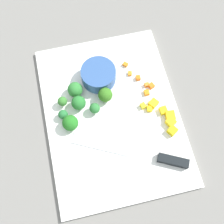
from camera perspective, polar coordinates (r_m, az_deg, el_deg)
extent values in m
plane|color=slate|center=(0.75, 0.00, -0.61)|extent=(4.00, 4.00, 0.00)
cube|color=white|center=(0.74, 0.00, -0.45)|extent=(0.47, 0.35, 0.01)
cylinder|color=#30528F|center=(0.76, -2.75, 7.48)|extent=(0.09, 0.09, 0.04)
cube|color=silver|center=(0.71, -2.38, -6.56)|extent=(0.09, 0.14, 0.00)
cube|color=black|center=(0.71, 12.27, -9.64)|extent=(0.05, 0.08, 0.02)
cube|color=orange|center=(0.77, 7.97, 5.28)|extent=(0.02, 0.02, 0.01)
cube|color=orange|center=(0.80, 2.73, 9.58)|extent=(0.02, 0.02, 0.01)
cube|color=orange|center=(0.78, 5.30, 6.90)|extent=(0.01, 0.01, 0.01)
cube|color=orange|center=(0.77, 7.04, 5.49)|extent=(0.01, 0.01, 0.01)
cube|color=orange|center=(0.78, 3.64, 7.78)|extent=(0.01, 0.01, 0.01)
cube|color=orange|center=(0.76, 7.02, 3.92)|extent=(0.01, 0.01, 0.01)
cube|color=yellow|center=(0.74, 11.69, -0.80)|extent=(0.03, 0.03, 0.02)
cube|color=yellow|center=(0.75, 8.46, 1.53)|extent=(0.03, 0.03, 0.02)
cube|color=yellow|center=(0.74, 7.62, 0.63)|extent=(0.02, 0.02, 0.01)
cube|color=yellow|center=(0.74, 6.33, 1.16)|extent=(0.02, 0.02, 0.01)
cube|color=yellow|center=(0.73, 12.13, -3.74)|extent=(0.03, 0.03, 0.02)
cube|color=yellow|center=(0.75, 10.35, 0.31)|extent=(0.02, 0.02, 0.01)
cube|color=yellow|center=(0.74, 11.81, -2.02)|extent=(0.03, 0.03, 0.02)
cylinder|color=#96C363|center=(0.75, -9.85, 1.74)|extent=(0.01, 0.01, 0.01)
sphere|color=#37782D|center=(0.74, -10.02, 2.15)|extent=(0.03, 0.03, 0.03)
cylinder|color=#95B85F|center=(0.75, -6.67, 1.40)|extent=(0.01, 0.01, 0.01)
sphere|color=#26722D|center=(0.73, -6.80, 1.87)|extent=(0.04, 0.04, 0.04)
cylinder|color=#91AB67|center=(0.73, -8.29, -2.61)|extent=(0.01, 0.01, 0.01)
sphere|color=#227120|center=(0.71, -8.46, -2.20)|extent=(0.04, 0.04, 0.04)
cylinder|color=#7FAC63|center=(0.75, -1.35, 2.96)|extent=(0.01, 0.01, 0.01)
sphere|color=#336E1D|center=(0.73, -1.37, 3.51)|extent=(0.04, 0.04, 0.04)
cylinder|color=#82B05F|center=(0.76, -7.34, 4.04)|extent=(0.01, 0.01, 0.01)
sphere|color=#2E7931|center=(0.75, -7.48, 4.54)|extent=(0.04, 0.04, 0.04)
cylinder|color=#7FAB56|center=(0.74, -9.75, -0.82)|extent=(0.01, 0.01, 0.01)
sphere|color=#266D34|center=(0.73, -9.90, -0.50)|extent=(0.02, 0.02, 0.02)
cylinder|color=#83AD67|center=(0.74, -3.47, 0.37)|extent=(0.01, 0.01, 0.01)
sphere|color=#2B7333|center=(0.72, -3.53, 0.77)|extent=(0.03, 0.03, 0.03)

